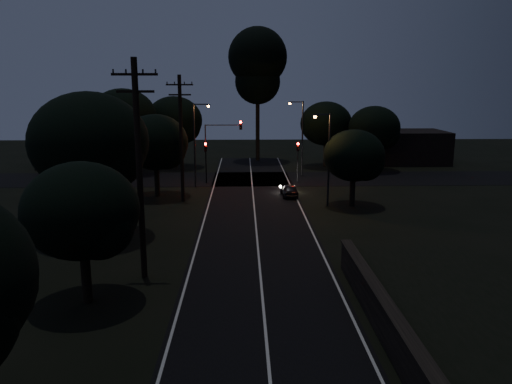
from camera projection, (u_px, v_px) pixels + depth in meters
name	position (u px, v px, depth m)	size (l,w,h in m)	color
road_surface	(254.00, 203.00, 41.69)	(60.00, 70.00, 0.03)	black
utility_pole_mid	(139.00, 167.00, 24.57)	(2.20, 0.30, 11.00)	black
utility_pole_far	(181.00, 137.00, 41.24)	(2.20, 0.30, 10.50)	black
tree_left_b	(85.00, 214.00, 21.82)	(5.09, 5.09, 6.48)	black
tree_left_c	(93.00, 145.00, 31.10)	(7.39, 7.39, 9.34)	black
tree_left_d	(157.00, 144.00, 43.19)	(5.71, 5.71, 7.24)	black
tree_far_nw	(176.00, 122.00, 58.63)	(6.62, 6.62, 8.39)	black
tree_far_w	(125.00, 119.00, 54.46)	(7.31, 7.31, 9.32)	black
tree_far_ne	(328.00, 125.00, 59.18)	(6.14, 6.14, 7.77)	black
tree_far_e	(376.00, 129.00, 56.43)	(5.80, 5.80, 7.36)	black
tree_right_a	(356.00, 157.00, 39.84)	(4.91, 4.91, 6.24)	black
tall_pine	(258.00, 65.00, 62.48)	(7.38, 7.38, 16.78)	black
building_left	(87.00, 147.00, 61.12)	(10.00, 8.00, 4.40)	black
building_right	(408.00, 147.00, 63.14)	(9.00, 7.00, 4.00)	black
signal_left	(206.00, 155.00, 49.64)	(0.28, 0.35, 4.10)	black
signal_right	(298.00, 155.00, 49.87)	(0.28, 0.35, 4.10)	black
signal_mast	(223.00, 140.00, 49.36)	(3.70, 0.35, 6.25)	black
streetlight_a	(196.00, 139.00, 47.30)	(1.66, 0.26, 8.00)	black
streetlight_b	(301.00, 133.00, 53.42)	(1.66, 0.26, 8.00)	black
streetlight_c	(327.00, 153.00, 39.82)	(1.46, 0.26, 7.50)	black
car	(289.00, 190.00, 44.09)	(1.33, 3.31, 1.13)	black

